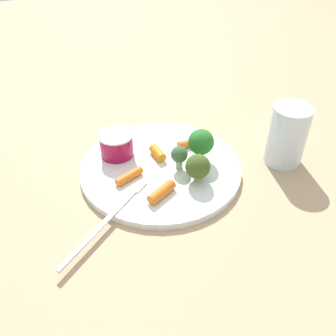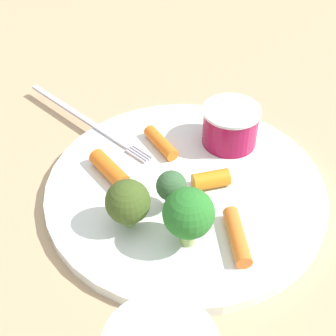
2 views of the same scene
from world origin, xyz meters
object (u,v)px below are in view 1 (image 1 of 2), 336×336
broccoli_floret_2 (202,144)px  carrot_stick_2 (160,153)px  carrot_stick_1 (162,192)px  fork (108,219)px  broccoli_floret_1 (179,155)px  plate (161,168)px  broccoli_floret_0 (198,167)px  carrot_stick_0 (193,142)px  drinking_glass (287,135)px  sauce_cup (116,144)px  carrot_stick_3 (129,176)px

broccoli_floret_2 → carrot_stick_2: (-0.06, 0.03, -0.03)m
carrot_stick_1 → carrot_stick_2: bearing=78.9°
fork → carrot_stick_2: bearing=51.2°
carrot_stick_2 → fork: size_ratio=0.24×
broccoli_floret_1 → carrot_stick_1: size_ratio=0.83×
plate → carrot_stick_2: bearing=79.0°
broccoli_floret_0 → fork: broccoli_floret_0 is taller
carrot_stick_0 → drinking_glass: bearing=-23.5°
carrot_stick_0 → carrot_stick_1: carrot_stick_1 is taller
plate → broccoli_floret_1: size_ratio=6.49×
sauce_cup → carrot_stick_2: 0.08m
carrot_stick_0 → drinking_glass: 0.16m
carrot_stick_2 → fork: carrot_stick_2 is taller
broccoli_floret_2 → carrot_stick_0: size_ratio=1.01×
broccoli_floret_1 → broccoli_floret_2: size_ratio=0.71×
carrot_stick_0 → carrot_stick_1: size_ratio=1.16×
broccoli_floret_2 → broccoli_floret_0: bearing=-114.0°
plate → carrot_stick_1: bearing=-101.1°
carrot_stick_2 → carrot_stick_0: bearing=16.0°
broccoli_floret_0 → carrot_stick_0: (0.02, 0.09, -0.02)m
drinking_glass → broccoli_floret_2: bearing=173.8°
carrot_stick_2 → fork: 0.17m
plate → broccoli_floret_1: bearing=-26.1°
broccoli_floret_1 → plate: bearing=153.9°
plate → carrot_stick_3: 0.06m
sauce_cup → broccoli_floret_0: bearing=-40.5°
broccoli_floret_2 → fork: broccoli_floret_2 is taller
carrot_stick_3 → fork: carrot_stick_3 is taller
plate → broccoli_floret_0: bearing=-46.7°
plate → drinking_glass: bearing=-5.5°
broccoli_floret_2 → drinking_glass: (0.15, -0.02, 0.01)m
carrot_stick_3 → drinking_glass: 0.28m
broccoli_floret_0 → drinking_glass: size_ratio=0.46×
broccoli_floret_0 → carrot_stick_2: (-0.04, 0.08, -0.02)m
broccoli_floret_1 → broccoli_floret_2: (0.04, 0.01, 0.01)m
carrot_stick_0 → carrot_stick_2: (-0.06, -0.02, 0.00)m
broccoli_floret_1 → carrot_stick_0: broccoli_floret_1 is taller
sauce_cup → carrot_stick_2: sauce_cup is taller
carrot_stick_0 → broccoli_floret_2: bearing=-89.7°
broccoli_floret_0 → carrot_stick_2: size_ratio=1.37×
fork → broccoli_floret_0: bearing=20.2°
sauce_cup → fork: bearing=-102.0°
broccoli_floret_0 → drinking_glass: (0.17, 0.03, 0.01)m
carrot_stick_1 → carrot_stick_2: 0.10m
carrot_stick_2 → drinking_glass: drinking_glass is taller
carrot_stick_2 → drinking_glass: (0.21, -0.04, 0.03)m
sauce_cup → carrot_stick_3: size_ratio=1.23×
broccoli_floret_2 → carrot_stick_3: size_ratio=1.20×
carrot_stick_0 → fork: 0.23m
broccoli_floret_1 → fork: bearing=-144.3°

